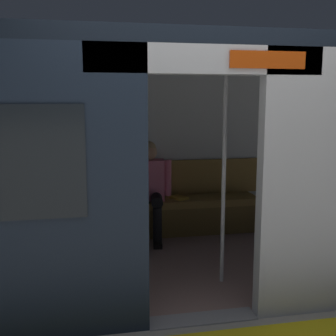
% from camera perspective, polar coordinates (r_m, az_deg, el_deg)
% --- Properties ---
extents(ground_plane, '(60.00, 60.00, 0.00)m').
position_cam_1_polar(ground_plane, '(3.49, 4.62, -19.60)').
color(ground_plane, gray).
extents(train_car, '(6.40, 2.60, 2.17)m').
position_cam_1_polar(train_car, '(4.14, 0.01, 5.78)').
color(train_car, silver).
rests_on(train_car, ground_plane).
extents(bench_seat, '(2.58, 0.44, 0.45)m').
position_cam_1_polar(bench_seat, '(5.27, -1.54, -5.42)').
color(bench_seat, olive).
rests_on(bench_seat, ground_plane).
extents(person_seated, '(0.55, 0.71, 1.17)m').
position_cam_1_polar(person_seated, '(5.13, -2.59, -2.11)').
color(person_seated, pink).
rests_on(person_seated, ground_plane).
extents(handbag, '(0.26, 0.15, 0.17)m').
position_cam_1_polar(handbag, '(5.23, -8.05, -3.52)').
color(handbag, '#262D4C').
rests_on(handbag, bench_seat).
extents(book, '(0.24, 0.27, 0.03)m').
position_cam_1_polar(book, '(5.31, 1.47, -4.00)').
color(book, gold).
rests_on(book, bench_seat).
extents(grab_pole_door, '(0.04, 0.04, 2.03)m').
position_cam_1_polar(grab_pole_door, '(3.53, -3.06, -1.61)').
color(grab_pole_door, silver).
rests_on(grab_pole_door, ground_plane).
extents(grab_pole_far, '(0.04, 0.04, 2.03)m').
position_cam_1_polar(grab_pole_far, '(3.82, 7.51, -0.84)').
color(grab_pole_far, silver).
rests_on(grab_pole_far, ground_plane).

